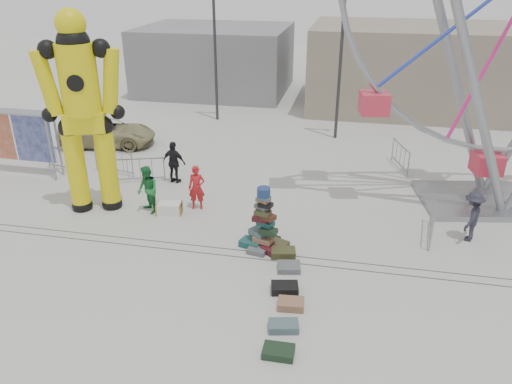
% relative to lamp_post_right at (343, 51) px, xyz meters
% --- Properties ---
extents(ground, '(90.00, 90.00, 0.00)m').
position_rel_lamp_post_right_xyz_m(ground, '(-3.09, -13.00, -4.48)').
color(ground, '#9E9E99').
rests_on(ground, ground).
extents(track_line_near, '(40.00, 0.04, 0.01)m').
position_rel_lamp_post_right_xyz_m(track_line_near, '(-3.09, -12.40, -4.48)').
color(track_line_near, '#47443F').
rests_on(track_line_near, ground).
extents(track_line_far, '(40.00, 0.04, 0.01)m').
position_rel_lamp_post_right_xyz_m(track_line_far, '(-3.09, -12.00, -4.48)').
color(track_line_far, '#47443F').
rests_on(track_line_far, ground).
extents(building_right, '(12.00, 8.00, 5.00)m').
position_rel_lamp_post_right_xyz_m(building_right, '(3.91, 7.00, -1.98)').
color(building_right, gray).
rests_on(building_right, ground).
extents(building_left, '(10.00, 8.00, 4.40)m').
position_rel_lamp_post_right_xyz_m(building_left, '(-9.09, 9.00, -2.28)').
color(building_left, gray).
rests_on(building_left, ground).
extents(lamp_post_right, '(1.41, 0.25, 8.00)m').
position_rel_lamp_post_right_xyz_m(lamp_post_right, '(0.00, 0.00, 0.00)').
color(lamp_post_right, '#2D2D30').
rests_on(lamp_post_right, ground).
extents(lamp_post_left, '(1.41, 0.25, 8.00)m').
position_rel_lamp_post_right_xyz_m(lamp_post_left, '(-7.00, 2.00, 0.00)').
color(lamp_post_left, '#2D2D30').
rests_on(lamp_post_left, ground).
extents(suitcase_tower, '(1.67, 1.38, 2.15)m').
position_rel_lamp_post_right_xyz_m(suitcase_tower, '(-1.74, -11.65, -3.88)').
color(suitcase_tower, '#1A504E').
rests_on(suitcase_tower, ground).
extents(crash_test_dummy, '(2.90, 1.49, 7.39)m').
position_rel_lamp_post_right_xyz_m(crash_test_dummy, '(-8.43, -10.10, -0.59)').
color(crash_test_dummy, black).
rests_on(crash_test_dummy, ground).
extents(banner_scaffold, '(3.96, 0.72, 2.86)m').
position_rel_lamp_post_right_xyz_m(banner_scaffold, '(-13.32, -7.71, -2.34)').
color(banner_scaffold, gray).
rests_on(banner_scaffold, ground).
extents(steamer_trunk, '(0.99, 0.67, 0.43)m').
position_rel_lamp_post_right_xyz_m(steamer_trunk, '(-5.59, -10.00, -4.27)').
color(steamer_trunk, silver).
rests_on(steamer_trunk, ground).
extents(row_case_0, '(0.85, 0.65, 0.23)m').
position_rel_lamp_post_right_xyz_m(row_case_0, '(-1.03, -12.05, -4.37)').
color(row_case_0, '#3F4020').
rests_on(row_case_0, ground).
extents(row_case_1, '(0.76, 0.69, 0.18)m').
position_rel_lamp_post_right_xyz_m(row_case_1, '(-0.74, -12.78, -4.39)').
color(row_case_1, slate).
rests_on(row_case_1, ground).
extents(row_case_2, '(0.85, 0.65, 0.23)m').
position_rel_lamp_post_right_xyz_m(row_case_2, '(-0.71, -13.89, -4.37)').
color(row_case_2, black).
rests_on(row_case_2, ground).
extents(row_case_3, '(0.75, 0.56, 0.22)m').
position_rel_lamp_post_right_xyz_m(row_case_3, '(-0.44, -14.57, -4.37)').
color(row_case_3, '#93664A').
rests_on(row_case_3, ground).
extents(row_case_4, '(0.85, 0.62, 0.21)m').
position_rel_lamp_post_right_xyz_m(row_case_4, '(-0.50, -15.49, -4.38)').
color(row_case_4, '#4A646B').
rests_on(row_case_4, ground).
extents(row_case_5, '(0.76, 0.52, 0.20)m').
position_rel_lamp_post_right_xyz_m(row_case_5, '(-0.48, -16.41, -4.38)').
color(row_case_5, '#1A301D').
rests_on(row_case_5, ground).
extents(barricade_dummy_a, '(1.98, 0.49, 1.10)m').
position_rel_lamp_post_right_xyz_m(barricade_dummy_a, '(-11.50, -7.02, -3.93)').
color(barricade_dummy_a, gray).
rests_on(barricade_dummy_a, ground).
extents(barricade_dummy_b, '(1.97, 0.56, 1.10)m').
position_rel_lamp_post_right_xyz_m(barricade_dummy_b, '(-9.31, -6.84, -3.93)').
color(barricade_dummy_b, gray).
rests_on(barricade_dummy_b, ground).
extents(barricade_dummy_c, '(1.93, 0.72, 1.10)m').
position_rel_lamp_post_right_xyz_m(barricade_dummy_c, '(-7.79, -7.51, -3.93)').
color(barricade_dummy_c, gray).
rests_on(barricade_dummy_c, ground).
extents(barricade_wheel_front, '(0.35, 2.00, 1.10)m').
position_rel_lamp_post_right_xyz_m(barricade_wheel_front, '(3.65, -9.84, -3.93)').
color(barricade_wheel_front, gray).
rests_on(barricade_wheel_front, ground).
extents(barricade_wheel_back, '(0.67, 1.94, 1.10)m').
position_rel_lamp_post_right_xyz_m(barricade_wheel_back, '(2.98, -3.69, -3.93)').
color(barricade_wheel_back, gray).
rests_on(barricade_wheel_back, ground).
extents(pedestrian_red, '(0.68, 0.51, 1.70)m').
position_rel_lamp_post_right_xyz_m(pedestrian_red, '(-4.71, -9.37, -3.63)').
color(pedestrian_red, '#B0191B').
rests_on(pedestrian_red, ground).
extents(pedestrian_green, '(1.10, 1.09, 1.80)m').
position_rel_lamp_post_right_xyz_m(pedestrian_green, '(-6.37, -10.03, -3.58)').
color(pedestrian_green, '#1C7032').
rests_on(pedestrian_green, ground).
extents(pedestrian_black, '(1.12, 0.63, 1.80)m').
position_rel_lamp_post_right_xyz_m(pedestrian_black, '(-6.36, -7.23, -3.58)').
color(pedestrian_black, black).
rests_on(pedestrian_black, ground).
extents(pedestrian_grey, '(1.05, 1.29, 1.74)m').
position_rel_lamp_post_right_xyz_m(pedestrian_grey, '(4.88, -9.79, -3.61)').
color(pedestrian_grey, '#22222D').
rests_on(pedestrian_grey, ground).
extents(parked_suv, '(4.98, 2.88, 1.31)m').
position_rel_lamp_post_right_xyz_m(parked_suv, '(-11.28, -3.46, -3.83)').
color(parked_suv, '#958C60').
rests_on(parked_suv, ground).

